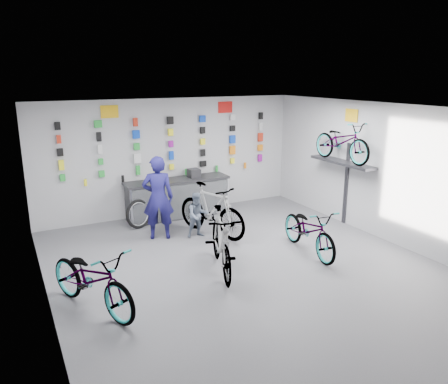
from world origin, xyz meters
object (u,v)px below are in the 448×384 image
counter (178,199)px  customer (198,215)px  clerk (158,198)px  bike_left (92,279)px  bike_center (221,242)px  bike_right (309,230)px  bike_service (211,210)px

counter → customer: bearing=-95.0°
clerk → counter: bearing=-108.6°
counter → bike_left: bike_left is taller
bike_left → customer: 3.49m
bike_left → clerk: 3.19m
bike_center → customer: 1.88m
bike_right → clerk: clerk is taller
counter → clerk: size_ratio=1.43×
counter → customer: 1.57m
counter → bike_center: bearing=-98.2°
clerk → bike_right: bearing=157.0°
bike_service → customer: bike_service is taller
bike_service → customer: (-0.33, 0.01, -0.08)m
counter → bike_left: 4.71m
bike_left → clerk: bearing=27.8°
bike_right → customer: 2.51m
bike_center → customer: size_ratio=1.91×
bike_service → clerk: bearing=141.7°
bike_center → bike_service: (0.68, 1.83, 0.01)m
bike_right → customer: customer is taller
bike_center → customer: (0.35, 1.84, -0.08)m
bike_center → customer: bearing=96.9°
bike_center → bike_right: bearing=16.8°
counter → bike_right: counter is taller
bike_center → bike_service: bearing=87.3°
counter → clerk: (-0.94, -1.22, 0.46)m
counter → bike_left: size_ratio=1.34×
bike_center → bike_service: size_ratio=0.99×
bike_center → bike_right: 2.02m
counter → bike_right: size_ratio=1.43×
bike_center → clerk: (-0.45, 2.18, 0.35)m
bike_right → clerk: (-2.47, 2.22, 0.44)m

